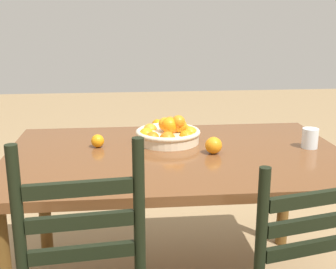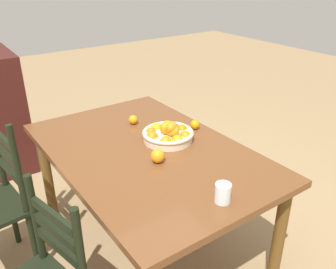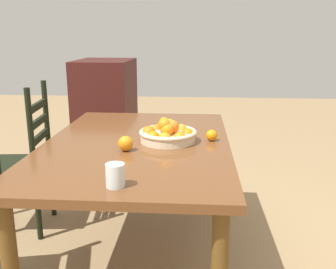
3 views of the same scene
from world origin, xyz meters
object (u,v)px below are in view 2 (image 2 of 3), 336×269
fruit_bowl (168,134)px  orange_loose_2 (158,156)px  orange_loose_0 (133,120)px  orange_loose_1 (195,125)px  drinking_glass (223,193)px  dining_table (147,161)px

fruit_bowl → orange_loose_2: 0.27m
orange_loose_0 → orange_loose_1: size_ratio=1.00×
orange_loose_2 → drinking_glass: drinking_glass is taller
dining_table → orange_loose_0: (0.36, -0.12, 0.11)m
fruit_bowl → orange_loose_1: bearing=-81.4°
orange_loose_2 → dining_table: bearing=-11.1°
dining_table → orange_loose_2: (-0.17, 0.03, 0.12)m
orange_loose_0 → orange_loose_1: 0.42m
dining_table → orange_loose_2: size_ratio=20.10×
dining_table → orange_loose_1: (0.06, -0.41, 0.11)m
orange_loose_0 → orange_loose_1: same height
drinking_glass → orange_loose_0: bearing=-6.2°
orange_loose_0 → orange_loose_2: bearing=163.9°
dining_table → drinking_glass: bearing=-179.0°
orange_loose_0 → orange_loose_2: orange_loose_2 is taller
orange_loose_2 → orange_loose_1: bearing=-63.5°
dining_table → orange_loose_1: 0.43m
drinking_glass → orange_loose_1: bearing=-30.0°
fruit_bowl → drinking_glass: 0.67m
orange_loose_0 → drinking_glass: drinking_glass is taller
fruit_bowl → orange_loose_0: (0.34, 0.05, -0.02)m
dining_table → orange_loose_0: orange_loose_0 is taller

